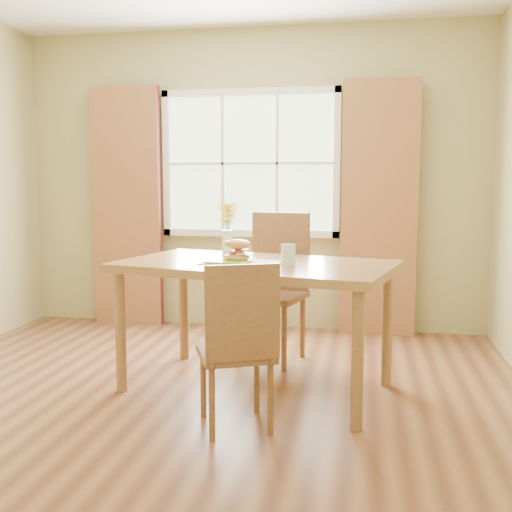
{
  "coord_description": "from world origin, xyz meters",
  "views": [
    {
      "loc": [
        1.02,
        -3.49,
        1.34
      ],
      "look_at": [
        0.36,
        0.16,
        0.88
      ],
      "focal_mm": 42.0,
      "sensor_mm": 36.0,
      "label": 1
    }
  ],
  "objects_px": {
    "croissant_sandwich": "(238,250)",
    "water_glass": "(288,255)",
    "dining_table": "(256,275)",
    "flower_vase": "(228,223)",
    "chair_far": "(276,279)",
    "chair_near": "(238,340)"
  },
  "relations": [
    {
      "from": "croissant_sandwich",
      "to": "water_glass",
      "type": "xyz_separation_m",
      "value": [
        0.32,
        -0.01,
        -0.02
      ]
    },
    {
      "from": "dining_table",
      "to": "flower_vase",
      "type": "xyz_separation_m",
      "value": [
        -0.24,
        0.24,
        0.32
      ]
    },
    {
      "from": "chair_far",
      "to": "croissant_sandwich",
      "type": "relative_size",
      "value": 5.17
    },
    {
      "from": "dining_table",
      "to": "chair_near",
      "type": "height_order",
      "value": "chair_near"
    },
    {
      "from": "chair_near",
      "to": "chair_far",
      "type": "xyz_separation_m",
      "value": [
        -0.01,
        1.41,
        0.1
      ]
    },
    {
      "from": "croissant_sandwich",
      "to": "flower_vase",
      "type": "relative_size",
      "value": 0.58
    },
    {
      "from": "croissant_sandwich",
      "to": "chair_near",
      "type": "bearing_deg",
      "value": -58.82
    },
    {
      "from": "chair_near",
      "to": "croissant_sandwich",
      "type": "bearing_deg",
      "value": 78.77
    },
    {
      "from": "dining_table",
      "to": "water_glass",
      "type": "xyz_separation_m",
      "value": [
        0.22,
        -0.12,
        0.15
      ]
    },
    {
      "from": "dining_table",
      "to": "flower_vase",
      "type": "bearing_deg",
      "value": 148.55
    },
    {
      "from": "dining_table",
      "to": "chair_far",
      "type": "distance_m",
      "value": 0.73
    },
    {
      "from": "croissant_sandwich",
      "to": "water_glass",
      "type": "distance_m",
      "value": 0.32
    },
    {
      "from": "croissant_sandwich",
      "to": "dining_table",
      "type": "bearing_deg",
      "value": 68.04
    },
    {
      "from": "chair_far",
      "to": "water_glass",
      "type": "relative_size",
      "value": 8.43
    },
    {
      "from": "flower_vase",
      "to": "dining_table",
      "type": "bearing_deg",
      "value": -44.98
    },
    {
      "from": "dining_table",
      "to": "flower_vase",
      "type": "distance_m",
      "value": 0.46
    },
    {
      "from": "flower_vase",
      "to": "chair_near",
      "type": "bearing_deg",
      "value": -73.9
    },
    {
      "from": "dining_table",
      "to": "chair_far",
      "type": "height_order",
      "value": "chair_far"
    },
    {
      "from": "chair_far",
      "to": "croissant_sandwich",
      "type": "distance_m",
      "value": 0.89
    },
    {
      "from": "croissant_sandwich",
      "to": "flower_vase",
      "type": "bearing_deg",
      "value": 131.18
    },
    {
      "from": "chair_near",
      "to": "croissant_sandwich",
      "type": "height_order",
      "value": "croissant_sandwich"
    },
    {
      "from": "chair_far",
      "to": "chair_near",
      "type": "bearing_deg",
      "value": -75.05
    }
  ]
}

